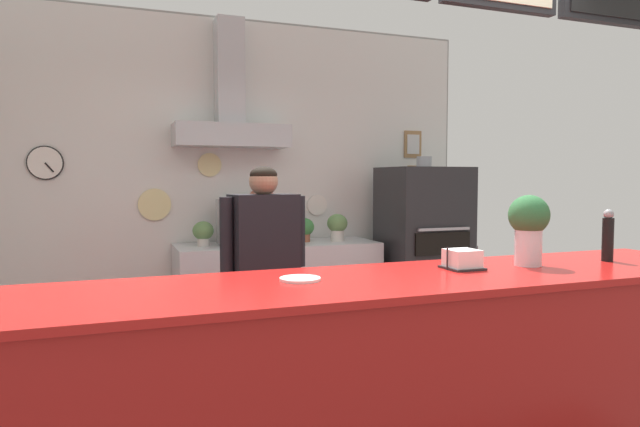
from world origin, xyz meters
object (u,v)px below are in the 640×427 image
(pizza_oven, at_px, (423,253))
(shop_worker, at_px, (264,285))
(potted_rosemary, at_px, (304,228))
(napkin_holder, at_px, (462,260))
(potted_basil, at_px, (203,232))
(pepper_grinder, at_px, (608,236))
(potted_thyme, at_px, (337,226))
(condiment_plate, at_px, (300,279))
(basil_vase, at_px, (529,227))
(espresso_machine, at_px, (251,223))

(pizza_oven, bearing_deg, shop_worker, -147.62)
(potted_rosemary, height_order, napkin_holder, napkin_holder)
(potted_basil, relative_size, pepper_grinder, 0.82)
(potted_thyme, xyz_separation_m, condiment_plate, (-1.24, -2.63, 0.03))
(basil_vase, xyz_separation_m, pepper_grinder, (0.47, -0.02, -0.06))
(potted_thyme, relative_size, potted_basil, 1.18)
(potted_basil, xyz_separation_m, condiment_plate, (-0.03, -2.69, 0.05))
(basil_vase, height_order, pepper_grinder, basil_vase)
(pizza_oven, xyz_separation_m, condiment_plate, (-2.03, -2.42, 0.30))
(potted_rosemary, bearing_deg, basil_vase, -86.23)
(shop_worker, distance_m, potted_basil, 1.47)
(potted_rosemary, relative_size, condiment_plate, 1.31)
(basil_vase, bearing_deg, espresso_machine, 104.48)
(pizza_oven, relative_size, espresso_machine, 3.15)
(potted_thyme, bearing_deg, napkin_holder, -100.12)
(espresso_machine, relative_size, napkin_holder, 3.29)
(potted_thyme, relative_size, pepper_grinder, 0.97)
(pizza_oven, height_order, pepper_grinder, pizza_oven)
(potted_rosemary, relative_size, pepper_grinder, 0.84)
(shop_worker, relative_size, espresso_machine, 2.91)
(pizza_oven, bearing_deg, pepper_grinder, -100.12)
(shop_worker, bearing_deg, pepper_grinder, 130.05)
(potted_basil, bearing_deg, condiment_plate, -90.62)
(potted_basil, bearing_deg, basil_vase, -67.98)
(espresso_machine, height_order, pepper_grinder, pepper_grinder)
(espresso_machine, bearing_deg, napkin_holder, -82.63)
(potted_thyme, relative_size, condiment_plate, 1.51)
(potted_thyme, xyz_separation_m, pepper_grinder, (0.35, -2.67, 0.15))
(espresso_machine, height_order, potted_basil, espresso_machine)
(potted_basil, relative_size, basil_vase, 0.64)
(potted_rosemary, distance_m, condiment_plate, 2.85)
(potted_rosemary, xyz_separation_m, pepper_grinder, (0.65, -2.73, 0.17))
(pizza_oven, height_order, potted_thyme, pizza_oven)
(pizza_oven, xyz_separation_m, basil_vase, (-0.91, -2.43, 0.47))
(pepper_grinder, bearing_deg, shop_worker, 137.72)
(potted_thyme, xyz_separation_m, potted_rosemary, (-0.30, 0.06, -0.02))
(napkin_holder, bearing_deg, basil_vase, -4.58)
(potted_basil, bearing_deg, shop_worker, -84.01)
(condiment_plate, relative_size, pepper_grinder, 0.64)
(basil_vase, bearing_deg, pepper_grinder, -2.93)
(pizza_oven, distance_m, napkin_holder, 2.73)
(basil_vase, relative_size, napkin_holder, 2.01)
(espresso_machine, distance_m, potted_rosemary, 0.51)
(potted_thyme, height_order, pepper_grinder, pepper_grinder)
(pizza_oven, relative_size, pepper_grinder, 6.65)
(shop_worker, xyz_separation_m, pepper_grinder, (1.41, -1.28, 0.38))
(napkin_holder, bearing_deg, pepper_grinder, -3.63)
(potted_thyme, bearing_deg, pepper_grinder, -82.59)
(espresso_machine, bearing_deg, pizza_oven, -7.85)
(potted_thyme, height_order, potted_basil, potted_thyme)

